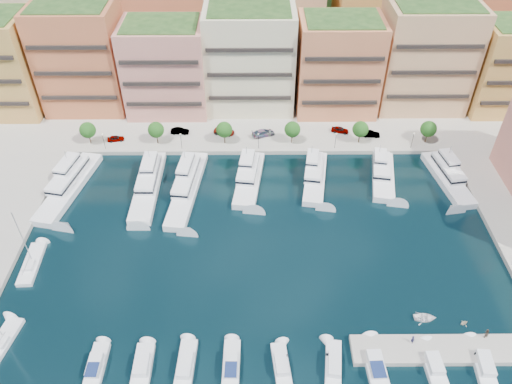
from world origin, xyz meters
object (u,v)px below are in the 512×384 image
yacht_6 (447,175)px  car_3 (263,133)px  lamppost_3 (336,138)px  cruiser_9 (483,365)px  lamppost_0 (103,139)px  person_0 (413,339)px  tree_1 (156,130)px  cruiser_4 (231,366)px  cruiser_6 (333,366)px  cruiser_7 (375,365)px  tree_5 (428,129)px  lamppost_4 (413,138)px  yacht_2 (187,184)px  tree_0 (88,130)px  yacht_0 (70,183)px  person_1 (486,333)px  yacht_5 (383,173)px  sailboat_1 (32,264)px  tree_4 (360,129)px  sailboat_0 (3,341)px  cruiser_8 (433,365)px  yacht_3 (249,176)px  cruiser_3 (186,366)px  lamppost_2 (258,138)px  cruiser_5 (281,366)px  car_2 (224,131)px  tender_3 (464,323)px  tender_2 (425,318)px  tree_2 (224,130)px  car_1 (180,131)px  lamppost_1 (181,139)px  car_5 (371,134)px  cruiser_2 (143,367)px

yacht_6 → car_3: yacht_6 is taller
lamppost_3 → cruiser_9: (15.60, -55.79, -3.28)m
lamppost_0 → person_0: (59.53, -52.18, -1.97)m
yacht_6 → tree_1: bearing=168.8°
cruiser_4 → cruiser_6: cruiser_4 is taller
cruiser_4 → cruiser_7: 21.84m
tree_5 → lamppost_4: (-4.00, -2.30, -0.92)m
yacht_2 → yacht_6: bearing=2.8°
tree_0 → yacht_6: (81.39, -13.00, -3.53)m
yacht_0 → person_1: size_ratio=12.72×
yacht_5 → sailboat_1: (-69.24, -25.37, -0.90)m
tree_4 → sailboat_0: sailboat_0 is taller
tree_5 → cruiser_8: size_ratio=0.75×
sailboat_0 → yacht_0: bearing=89.8°
yacht_3 → cruiser_3: 46.12m
lamppost_2 → cruiser_5: bearing=-87.0°
tree_5 → yacht_6: (1.39, -13.00, -3.53)m
yacht_0 → cruiser_8: (66.83, -42.88, -0.66)m
car_2 → tender_3: bearing=-129.7°
yacht_2 → tender_2: size_ratio=6.67×
yacht_3 → yacht_5: (29.55, 0.89, 0.00)m
car_3 → cruiser_3: bearing=145.9°
tree_4 → lamppost_3: (-6.00, -2.30, -0.92)m
car_3 → person_0: person_0 is taller
cruiser_4 → tree_0: bearing=121.3°
yacht_5 → cruiser_3: bearing=-130.3°
yacht_2 → sailboat_0: 45.44m
cruiser_6 → cruiser_7: cruiser_7 is taller
cruiser_4 → cruiser_9: 38.25m
sailboat_1 → car_2: size_ratio=2.62×
tree_2 → tree_1: bearing=180.0°
tree_0 → car_1: size_ratio=1.29×
tree_1 → person_0: bearing=-48.9°
tree_4 → lamppost_2: size_ratio=1.35×
tender_3 → car_1: bearing=20.2°
lamppost_1 → tender_2: 65.34m
tree_1 → lamppost_1: tree_1 is taller
tree_2 → cruiser_7: (25.19, -58.12, -4.17)m
person_0 → person_1: person_1 is taller
lamppost_0 → cruiser_4: bearing=-60.7°
sailboat_0 → sailboat_1: same height
car_5 → tree_0: bearing=99.2°
tree_5 → cruiser_4: (-44.65, -58.11, -4.17)m
tree_1 → tree_5: 64.00m
tree_1 → lamppost_0: (-12.00, -2.30, -0.92)m
cruiser_3 → person_1: 47.11m
lamppost_3 → car_3: size_ratio=0.75×
car_5 → yacht_0: bearing=111.6°
lamppost_3 → car_5: 10.73m
cruiser_2 → sailboat_0: (-22.89, 4.73, -0.23)m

